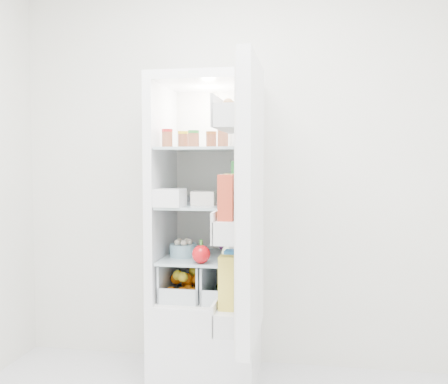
% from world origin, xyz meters
% --- Properties ---
extents(room_walls, '(3.02, 3.02, 2.61)m').
position_xyz_m(room_walls, '(0.00, 0.00, 1.59)').
color(room_walls, silver).
rests_on(room_walls, ground).
extents(refrigerator, '(0.60, 0.60, 1.80)m').
position_xyz_m(refrigerator, '(-0.20, 1.25, 0.67)').
color(refrigerator, white).
rests_on(refrigerator, ground).
extents(shelf_low, '(0.49, 0.53, 0.01)m').
position_xyz_m(shelf_low, '(-0.20, 1.19, 0.74)').
color(shelf_low, '#A9C0C6').
rests_on(shelf_low, refrigerator).
extents(shelf_mid, '(0.49, 0.53, 0.02)m').
position_xyz_m(shelf_mid, '(-0.20, 1.19, 1.05)').
color(shelf_mid, '#A9C0C6').
rests_on(shelf_mid, refrigerator).
extents(shelf_top, '(0.49, 0.53, 0.02)m').
position_xyz_m(shelf_top, '(-0.20, 1.19, 1.38)').
color(shelf_top, '#A9C0C6').
rests_on(shelf_top, refrigerator).
extents(crisper_left, '(0.23, 0.46, 0.22)m').
position_xyz_m(crisper_left, '(-0.32, 1.19, 0.61)').
color(crisper_left, silver).
rests_on(crisper_left, refrigerator).
extents(crisper_right, '(0.23, 0.46, 0.22)m').
position_xyz_m(crisper_right, '(-0.08, 1.19, 0.61)').
color(crisper_right, silver).
rests_on(crisper_right, refrigerator).
extents(condiment_jars, '(0.38, 0.16, 0.08)m').
position_xyz_m(condiment_jars, '(-0.24, 1.07, 1.43)').
color(condiment_jars, '#B21919').
rests_on(condiment_jars, shelf_top).
extents(squeeze_bottle, '(0.07, 0.07, 0.19)m').
position_xyz_m(squeeze_bottle, '(-0.05, 1.19, 1.48)').
color(squeeze_bottle, silver).
rests_on(squeeze_bottle, shelf_top).
extents(tub_white, '(0.16, 0.16, 0.10)m').
position_xyz_m(tub_white, '(-0.37, 0.99, 1.11)').
color(tub_white, white).
rests_on(tub_white, shelf_mid).
extents(tub_cream, '(0.14, 0.14, 0.08)m').
position_xyz_m(tub_cream, '(-0.21, 1.14, 1.10)').
color(tub_cream, white).
rests_on(tub_cream, shelf_mid).
extents(tin_red, '(0.10, 0.10, 0.06)m').
position_xyz_m(tin_red, '(-0.03, 1.05, 1.09)').
color(tin_red, red).
rests_on(tin_red, shelf_mid).
extents(foil_tray, '(0.16, 0.12, 0.04)m').
position_xyz_m(foil_tray, '(-0.35, 1.34, 1.08)').
color(foil_tray, silver).
rests_on(foil_tray, shelf_mid).
extents(tub_green, '(0.14, 0.16, 0.08)m').
position_xyz_m(tub_green, '(-0.03, 1.34, 1.10)').
color(tub_green, '#3F8B42').
rests_on(tub_green, shelf_mid).
extents(red_cabbage, '(0.15, 0.15, 0.15)m').
position_xyz_m(red_cabbage, '(-0.08, 1.30, 0.82)').
color(red_cabbage, '#4F1B4D').
rests_on(red_cabbage, shelf_low).
extents(bell_pepper, '(0.10, 0.10, 0.10)m').
position_xyz_m(bell_pepper, '(-0.19, 0.97, 0.80)').
color(bell_pepper, red).
rests_on(bell_pepper, shelf_low).
extents(mushroom_bowl, '(0.20, 0.20, 0.07)m').
position_xyz_m(mushroom_bowl, '(-0.33, 1.15, 0.78)').
color(mushroom_bowl, '#7CA7B9').
rests_on(mushroom_bowl, shelf_low).
extents(salad_bag, '(0.12, 0.12, 0.12)m').
position_xyz_m(salad_bag, '(-0.02, 0.97, 0.81)').
color(salad_bag, beige).
rests_on(salad_bag, shelf_low).
extents(citrus_pile, '(0.20, 0.31, 0.16)m').
position_xyz_m(citrus_pile, '(-0.32, 1.16, 0.58)').
color(citrus_pile, orange).
rests_on(citrus_pile, refrigerator).
extents(veg_pile, '(0.16, 0.30, 0.10)m').
position_xyz_m(veg_pile, '(-0.07, 1.18, 0.56)').
color(veg_pile, '#1A4617').
rests_on(veg_pile, refrigerator).
extents(fridge_door, '(0.17, 0.60, 1.30)m').
position_xyz_m(fridge_door, '(0.10, 0.61, 1.09)').
color(fridge_door, white).
rests_on(fridge_door, refrigerator).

